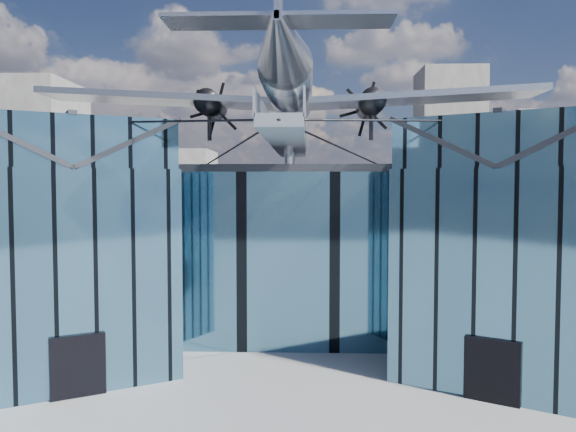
{
  "coord_description": "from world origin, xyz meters",
  "views": [
    {
      "loc": [
        1.04,
        -27.04,
        8.72
      ],
      "look_at": [
        0.0,
        2.0,
        7.2
      ],
      "focal_mm": 35.0,
      "sensor_mm": 36.0,
      "label": 1
    }
  ],
  "objects": [
    {
      "name": "ground_plane",
      "position": [
        0.0,
        0.0,
        0.0
      ],
      "size": [
        120.0,
        120.0,
        0.0
      ],
      "primitive_type": "plane",
      "color": "gray"
    },
    {
      "name": "museum",
      "position": [
        0.0,
        5.82,
        5.54
      ],
      "size": [
        32.88,
        24.5,
        17.6
      ],
      "color": "teal",
      "rests_on": "ground"
    },
    {
      "name": "bg_towers",
      "position": [
        1.45,
        50.49,
        10.01
      ],
      "size": [
        77.0,
        24.5,
        26.0
      ],
      "color": "gray",
      "rests_on": "ground"
    }
  ]
}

